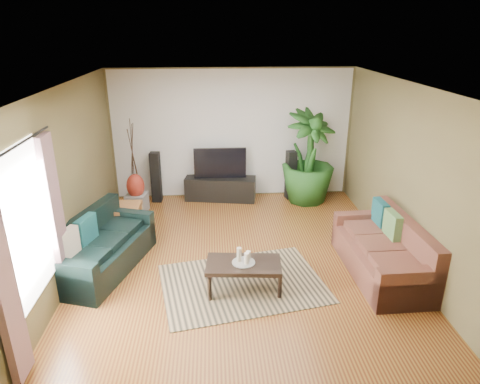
{
  "coord_description": "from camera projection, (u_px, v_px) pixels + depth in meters",
  "views": [
    {
      "loc": [
        -0.4,
        -5.97,
        3.45
      ],
      "look_at": [
        0.0,
        0.2,
        1.05
      ],
      "focal_mm": 32.0,
      "sensor_mm": 36.0,
      "label": 1
    }
  ],
  "objects": [
    {
      "name": "floor",
      "position": [
        241.0,
        258.0,
        6.83
      ],
      "size": [
        5.5,
        5.5,
        0.0
      ],
      "primitive_type": "plane",
      "color": "#8E5F24",
      "rests_on": "ground"
    },
    {
      "name": "ceiling",
      "position": [
        241.0,
        85.0,
        5.85
      ],
      "size": [
        5.5,
        5.5,
        0.0
      ],
      "primitive_type": "plane",
      "rotation": [
        3.14,
        0.0,
        0.0
      ],
      "color": "white",
      "rests_on": "ground"
    },
    {
      "name": "wall_back",
      "position": [
        232.0,
        134.0,
        8.9
      ],
      "size": [
        5.0,
        0.0,
        5.0
      ],
      "primitive_type": "plane",
      "rotation": [
        1.57,
        0.0,
        0.0
      ],
      "color": "brown",
      "rests_on": "ground"
    },
    {
      "name": "wall_front",
      "position": [
        262.0,
        281.0,
        3.78
      ],
      "size": [
        5.0,
        0.0,
        5.0
      ],
      "primitive_type": "plane",
      "rotation": [
        -1.57,
        0.0,
        0.0
      ],
      "color": "brown",
      "rests_on": "ground"
    },
    {
      "name": "wall_left",
      "position": [
        69.0,
        182.0,
        6.19
      ],
      "size": [
        0.0,
        5.5,
        5.5
      ],
      "primitive_type": "plane",
      "rotation": [
        1.57,
        0.0,
        1.57
      ],
      "color": "brown",
      "rests_on": "ground"
    },
    {
      "name": "wall_right",
      "position": [
        405.0,
        174.0,
        6.49
      ],
      "size": [
        0.0,
        5.5,
        5.5
      ],
      "primitive_type": "plane",
      "rotation": [
        1.57,
        0.0,
        -1.57
      ],
      "color": "brown",
      "rests_on": "ground"
    },
    {
      "name": "backwall_panel",
      "position": [
        232.0,
        134.0,
        8.89
      ],
      "size": [
        4.9,
        0.0,
        4.9
      ],
      "primitive_type": "plane",
      "rotation": [
        1.57,
        0.0,
        0.0
      ],
      "color": "white",
      "rests_on": "ground"
    },
    {
      "name": "window_pane",
      "position": [
        25.0,
        227.0,
        4.68
      ],
      "size": [
        0.0,
        1.8,
        1.8
      ],
      "primitive_type": "plane",
      "rotation": [
        1.57,
        0.0,
        1.57
      ],
      "color": "white",
      "rests_on": "ground"
    },
    {
      "name": "curtain_near",
      "position": [
        4.0,
        285.0,
        4.08
      ],
      "size": [
        0.08,
        0.35,
        2.2
      ],
      "primitive_type": "cube",
      "color": "gray",
      "rests_on": "ground"
    },
    {
      "name": "curtain_far",
      "position": [
        56.0,
        219.0,
        5.47
      ],
      "size": [
        0.08,
        0.35,
        2.2
      ],
      "primitive_type": "cube",
      "color": "gray",
      "rests_on": "ground"
    },
    {
      "name": "curtain_rod",
      "position": [
        14.0,
        147.0,
        4.36
      ],
      "size": [
        0.03,
        1.9,
        0.03
      ],
      "primitive_type": "cylinder",
      "rotation": [
        1.57,
        0.0,
        0.0
      ],
      "color": "black",
      "rests_on": "ground"
    },
    {
      "name": "sofa_left",
      "position": [
        103.0,
        244.0,
        6.37
      ],
      "size": [
        1.33,
        2.03,
        0.85
      ],
      "primitive_type": "cube",
      "rotation": [
        0.0,
        0.0,
        1.26
      ],
      "color": "black",
      "rests_on": "floor"
    },
    {
      "name": "sofa_right",
      "position": [
        382.0,
        248.0,
        6.26
      ],
      "size": [
        0.93,
        1.96,
        0.85
      ],
      "primitive_type": "cube",
      "rotation": [
        0.0,
        0.0,
        -1.54
      ],
      "color": "brown",
      "rests_on": "floor"
    },
    {
      "name": "area_rug",
      "position": [
        243.0,
        283.0,
        6.14
      ],
      "size": [
        2.54,
        2.02,
        0.01
      ],
      "primitive_type": "cube",
      "rotation": [
        0.0,
        0.0,
        0.2
      ],
      "color": "tan",
      "rests_on": "floor"
    },
    {
      "name": "coffee_table",
      "position": [
        244.0,
        276.0,
        5.94
      ],
      "size": [
        1.07,
        0.65,
        0.42
      ],
      "primitive_type": "cube",
      "rotation": [
        0.0,
        0.0,
        -0.09
      ],
      "color": "black",
      "rests_on": "floor"
    },
    {
      "name": "candle_tray",
      "position": [
        244.0,
        262.0,
        5.86
      ],
      "size": [
        0.32,
        0.32,
        0.01
      ],
      "primitive_type": "cylinder",
      "color": "gray",
      "rests_on": "coffee_table"
    },
    {
      "name": "candle_tall",
      "position": [
        239.0,
        254.0,
        5.85
      ],
      "size": [
        0.07,
        0.07,
        0.21
      ],
      "primitive_type": "cylinder",
      "color": "beige",
      "rests_on": "candle_tray"
    },
    {
      "name": "candle_mid",
      "position": [
        247.0,
        258.0,
        5.8
      ],
      "size": [
        0.07,
        0.07,
        0.16
      ],
      "primitive_type": "cylinder",
      "color": "white",
      "rests_on": "candle_tray"
    },
    {
      "name": "candle_short",
      "position": [
        248.0,
        255.0,
        5.9
      ],
      "size": [
        0.07,
        0.07,
        0.13
      ],
      "primitive_type": "cylinder",
      "color": "white",
      "rests_on": "candle_tray"
    },
    {
      "name": "tv_stand",
      "position": [
        220.0,
        188.0,
        9.05
      ],
      "size": [
        1.52,
        0.66,
        0.49
      ],
      "primitive_type": "cube",
      "rotation": [
        0.0,
        0.0,
        -0.16
      ],
      "color": "black",
      "rests_on": "floor"
    },
    {
      "name": "television",
      "position": [
        220.0,
        163.0,
        8.84
      ],
      "size": [
        1.08,
        0.06,
        0.64
      ],
      "primitive_type": "cube",
      "color": "black",
      "rests_on": "tv_stand"
    },
    {
      "name": "speaker_left",
      "position": [
        156.0,
        177.0,
        8.86
      ],
      "size": [
        0.21,
        0.23,
        1.06
      ],
      "primitive_type": "cube",
      "rotation": [
        0.0,
        0.0,
        -0.08
      ],
      "color": "black",
      "rests_on": "floor"
    },
    {
      "name": "speaker_right",
      "position": [
        291.0,
        175.0,
        9.03
      ],
      "size": [
        0.22,
        0.24,
        1.03
      ],
      "primitive_type": "cube",
      "rotation": [
        0.0,
        0.0,
        0.19
      ],
      "color": "black",
      "rests_on": "floor"
    },
    {
      "name": "potted_plant",
      "position": [
        308.0,
        157.0,
        8.73
      ],
      "size": [
        1.47,
        1.47,
        1.91
      ],
      "primitive_type": "imported",
      "rotation": [
        0.0,
        0.0,
        0.55
      ],
      "color": "#1F521B",
      "rests_on": "floor"
    },
    {
      "name": "plant_pot",
      "position": [
        306.0,
        194.0,
        9.02
      ],
      "size": [
        0.35,
        0.35,
        0.27
      ],
      "primitive_type": "cylinder",
      "color": "black",
      "rests_on": "floor"
    },
    {
      "name": "pedestal",
      "position": [
        137.0,
        203.0,
        8.45
      ],
      "size": [
        0.43,
        0.43,
        0.38
      ],
      "primitive_type": "cube",
      "rotation": [
        0.0,
        0.0,
        -0.16
      ],
      "color": "gray",
      "rests_on": "floor"
    },
    {
      "name": "vase",
      "position": [
        136.0,
        186.0,
        8.32
      ],
      "size": [
        0.34,
        0.34,
        0.48
      ],
      "primitive_type": "ellipsoid",
      "color": "maroon",
      "rests_on": "pedestal"
    },
    {
      "name": "side_table",
      "position": [
        125.0,
        222.0,
        7.39
      ],
      "size": [
        0.58,
        0.58,
        0.59
      ],
      "primitive_type": "cube",
      "rotation": [
        0.0,
        0.0,
        -0.03
      ],
      "color": "olive",
      "rests_on": "floor"
    }
  ]
}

